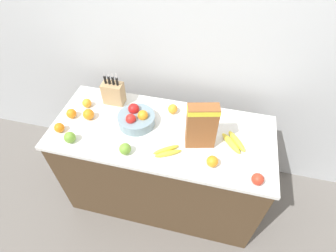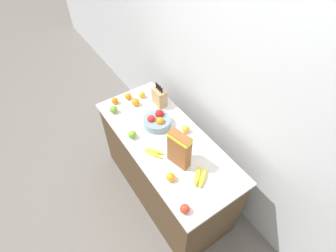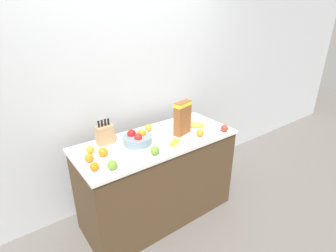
{
  "view_description": "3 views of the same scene",
  "coord_description": "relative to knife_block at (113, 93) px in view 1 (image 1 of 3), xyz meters",
  "views": [
    {
      "loc": [
        0.33,
        -1.2,
        2.3
      ],
      "look_at": [
        0.04,
        0.01,
        0.96
      ],
      "focal_mm": 28.0,
      "sensor_mm": 36.0,
      "label": 1
    },
    {
      "loc": [
        1.3,
        -0.85,
        2.74
      ],
      "look_at": [
        -0.03,
        0.05,
        1.02
      ],
      "focal_mm": 28.0,
      "sensor_mm": 36.0,
      "label": 2
    },
    {
      "loc": [
        -1.27,
        -1.9,
        2.04
      ],
      "look_at": [
        0.1,
        -0.05,
        1.04
      ],
      "focal_mm": 28.0,
      "sensor_mm": 36.0,
      "label": 3
    }
  ],
  "objects": [
    {
      "name": "cereal_box",
      "position": [
        0.71,
        -0.27,
        0.09
      ],
      "size": [
        0.21,
        0.13,
        0.34
      ],
      "rotation": [
        0.0,
        0.0,
        0.25
      ],
      "color": "brown",
      "rests_on": "counter"
    },
    {
      "name": "orange_front_left",
      "position": [
        -0.19,
        -0.1,
        -0.06
      ],
      "size": [
        0.07,
        0.07,
        0.07
      ],
      "primitive_type": "sphere",
      "color": "orange",
      "rests_on": "counter"
    },
    {
      "name": "wall_back",
      "position": [
        0.44,
        0.34,
        0.3
      ],
      "size": [
        9.0,
        0.06,
        2.6
      ],
      "color": "silver",
      "rests_on": "ground_plane"
    },
    {
      "name": "apple_by_knife_block",
      "position": [
        0.25,
        -0.46,
        -0.05
      ],
      "size": [
        0.08,
        0.08,
        0.08
      ],
      "primitive_type": "sphere",
      "color": "#6B9E33",
      "rests_on": "counter"
    },
    {
      "name": "orange_near_bowl",
      "position": [
        -0.26,
        -0.38,
        -0.06
      ],
      "size": [
        0.07,
        0.07,
        0.07
      ],
      "primitive_type": "sphere",
      "color": "orange",
      "rests_on": "counter"
    },
    {
      "name": "banana_bunch_left",
      "position": [
        0.94,
        -0.22,
        -0.07
      ],
      "size": [
        0.19,
        0.21,
        0.04
      ],
      "rotation": [
        0.0,
        0.0,
        2.22
      ],
      "color": "yellow",
      "rests_on": "counter"
    },
    {
      "name": "apple_front",
      "position": [
        1.09,
        -0.49,
        -0.05
      ],
      "size": [
        0.07,
        0.07,
        0.07
      ],
      "primitive_type": "sphere",
      "color": "red",
      "rests_on": "counter"
    },
    {
      "name": "ground_plane",
      "position": [
        0.44,
        -0.22,
        -1.0
      ],
      "size": [
        14.0,
        14.0,
        0.0
      ],
      "primitive_type": "plane",
      "color": "slate"
    },
    {
      "name": "banana_bunch_right",
      "position": [
        0.52,
        -0.4,
        -0.08
      ],
      "size": [
        0.19,
        0.15,
        0.03
      ],
      "rotation": [
        0.0,
        0.0,
        0.64
      ],
      "color": "yellow",
      "rests_on": "counter"
    },
    {
      "name": "orange_front_right",
      "position": [
        0.82,
        -0.42,
        -0.05
      ],
      "size": [
        0.07,
        0.07,
        0.07
      ],
      "primitive_type": "sphere",
      "color": "orange",
      "rests_on": "counter"
    },
    {
      "name": "orange_mid_right",
      "position": [
        -0.25,
        -0.23,
        -0.06
      ],
      "size": [
        0.07,
        0.07,
        0.07
      ],
      "primitive_type": "sphere",
      "color": "orange",
      "rests_on": "counter"
    },
    {
      "name": "fruit_bowl",
      "position": [
        0.24,
        -0.18,
        -0.04
      ],
      "size": [
        0.27,
        0.27,
        0.13
      ],
      "color": "gray",
      "rests_on": "counter"
    },
    {
      "name": "knife_block",
      "position": [
        0.0,
        0.0,
        0.0
      ],
      "size": [
        0.16,
        0.1,
        0.28
      ],
      "color": "tan",
      "rests_on": "counter"
    },
    {
      "name": "orange_mid_left",
      "position": [
        -0.12,
        -0.21,
        -0.05
      ],
      "size": [
        0.08,
        0.08,
        0.08
      ],
      "primitive_type": "sphere",
      "color": "orange",
      "rests_on": "counter"
    },
    {
      "name": "orange_back_center",
      "position": [
        0.47,
        -0.01,
        -0.06
      ],
      "size": [
        0.07,
        0.07,
        0.07
      ],
      "primitive_type": "sphere",
      "color": "orange",
      "rests_on": "counter"
    },
    {
      "name": "counter",
      "position": [
        0.44,
        -0.22,
        -0.55
      ],
      "size": [
        1.59,
        0.68,
        0.91
      ],
      "color": "#4C3823",
      "rests_on": "ground_plane"
    },
    {
      "name": "apple_leftmost",
      "position": [
        -0.14,
        -0.45,
        -0.05
      ],
      "size": [
        0.08,
        0.08,
        0.08
      ],
      "primitive_type": "sphere",
      "color": "#6B9E33",
      "rests_on": "counter"
    }
  ]
}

